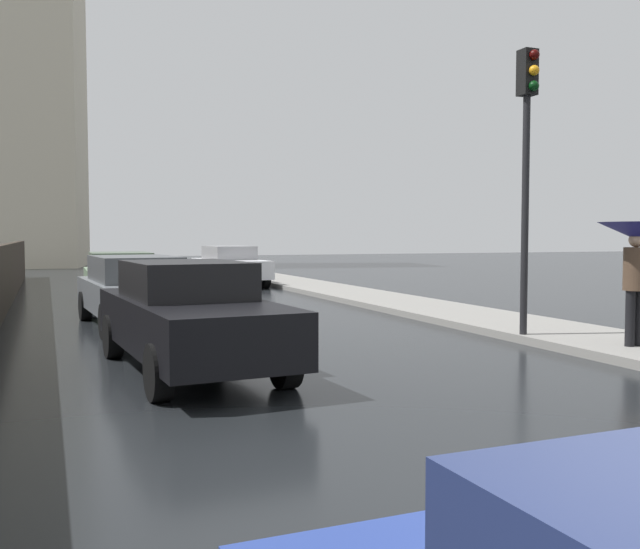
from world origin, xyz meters
TOP-DOWN VIEW (x-y plane):
  - car_black_near_kerb at (-1.58, 6.50)m, footprint 1.97×4.67m
  - car_green_mid_road at (-1.51, 16.42)m, footprint 1.83×3.88m
  - car_grey_behind_camera at (-1.69, 11.47)m, footprint 2.04×4.63m
  - car_white_far_lane at (2.81, 21.82)m, footprint 1.98×4.58m
  - pedestrian_with_umbrella_near at (4.90, 5.29)m, footprint 1.12×1.12m
  - traffic_light at (4.14, 6.92)m, footprint 0.26×0.39m

SIDE VIEW (x-z plane):
  - car_green_mid_road at x=-1.51m, z-range 0.05..1.41m
  - car_grey_behind_camera at x=-1.69m, z-range 0.04..1.43m
  - car_white_far_lane at x=2.81m, z-range 0.02..1.45m
  - car_black_near_kerb at x=-1.58m, z-range 0.02..1.47m
  - pedestrian_with_umbrella_near at x=4.90m, z-range 0.73..2.59m
  - traffic_light at x=4.14m, z-range 1.03..5.75m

